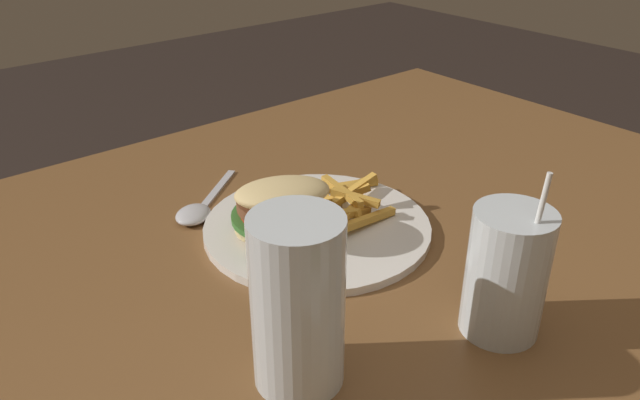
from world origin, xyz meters
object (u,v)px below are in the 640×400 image
object	(u,v)px
beer_glass	(298,305)
spoon	(196,212)
meal_plate_near	(303,216)
juice_glass	(506,279)

from	to	relation	value
beer_glass	spoon	xyz separation A→B (m)	(-0.07, -0.31, -0.07)
beer_glass	spoon	distance (m)	0.32
meal_plate_near	juice_glass	bearing A→B (deg)	98.43
meal_plate_near	spoon	world-z (taller)	meal_plate_near
meal_plate_near	beer_glass	size ratio (longest dim) A/B	1.74
juice_glass	spoon	bearing A→B (deg)	-72.96
juice_glass	spoon	distance (m)	0.40
juice_glass	spoon	world-z (taller)	juice_glass
juice_glass	meal_plate_near	bearing A→B (deg)	-81.57
meal_plate_near	juice_glass	world-z (taller)	juice_glass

